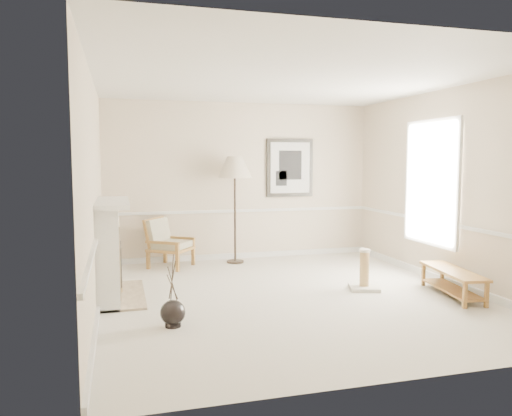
# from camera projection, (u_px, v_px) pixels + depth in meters

# --- Properties ---
(ground) EXTENTS (5.50, 5.50, 0.00)m
(ground) POSITION_uv_depth(u_px,v_px,m) (289.00, 296.00, 6.80)
(ground) COLOR silver
(ground) RESTS_ON ground
(room) EXTENTS (5.04, 5.54, 2.92)m
(room) POSITION_uv_depth(u_px,v_px,m) (298.00, 159.00, 6.73)
(room) COLOR beige
(room) RESTS_ON ground
(fireplace) EXTENTS (0.64, 1.64, 1.31)m
(fireplace) POSITION_uv_depth(u_px,v_px,m) (110.00, 250.00, 6.70)
(fireplace) COLOR white
(fireplace) RESTS_ON ground
(floor_vase) EXTENTS (0.28, 0.28, 0.82)m
(floor_vase) POSITION_uv_depth(u_px,v_px,m) (173.00, 313.00, 5.53)
(floor_vase) COLOR black
(floor_vase) RESTS_ON ground
(armchair) EXTENTS (0.92, 0.91, 0.85)m
(armchair) POSITION_uv_depth(u_px,v_px,m) (166.00, 241.00, 8.62)
(armchair) COLOR olive
(armchair) RESTS_ON ground
(floor_lamp) EXTENTS (0.64, 0.64, 1.91)m
(floor_lamp) POSITION_uv_depth(u_px,v_px,m) (235.00, 170.00, 8.85)
(floor_lamp) COLOR black
(floor_lamp) RESTS_ON ground
(bench) EXTENTS (0.57, 1.31, 0.36)m
(bench) POSITION_uv_depth(u_px,v_px,m) (453.00, 278.00, 6.78)
(bench) COLOR olive
(bench) RESTS_ON ground
(scratching_post) EXTENTS (0.52, 0.52, 0.58)m
(scratching_post) POSITION_uv_depth(u_px,v_px,m) (364.00, 277.00, 7.13)
(scratching_post) COLOR beige
(scratching_post) RESTS_ON ground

